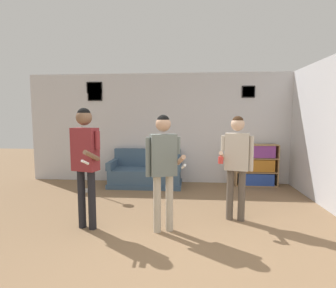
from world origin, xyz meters
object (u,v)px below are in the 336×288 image
floor_lamp (83,140)px  person_player_foreground_center (163,161)px  couch (146,174)px  person_player_foreground_left (85,155)px  person_watcher_holding_cup (237,157)px  bookshelf (256,165)px

floor_lamp → person_player_foreground_center: 2.69m
couch → person_player_foreground_left: size_ratio=0.96×
person_player_foreground_center → couch: bearing=105.1°
person_player_foreground_left → person_watcher_holding_cup: person_player_foreground_left is taller
bookshelf → person_watcher_holding_cup: (-0.85, -2.17, 0.52)m
person_player_foreground_left → person_player_foreground_center: bearing=-0.5°
person_watcher_holding_cup → person_player_foreground_left: bearing=-167.6°
floor_lamp → person_player_foreground_left: 2.01m
floor_lamp → person_player_foreground_center: size_ratio=1.04×
person_player_foreground_left → floor_lamp: bearing=113.6°
bookshelf → person_player_foreground_left: size_ratio=0.56×
couch → person_player_foreground_left: (-0.47, -2.47, 0.82)m
floor_lamp → person_player_foreground_left: (0.81, -1.84, -0.04)m
person_watcher_holding_cup → floor_lamp: bearing=156.1°
bookshelf → person_player_foreground_left: person_player_foreground_left is taller
person_player_foreground_center → person_watcher_holding_cup: bearing=24.5°
person_player_foreground_left → person_watcher_holding_cup: size_ratio=1.07×
person_player_foreground_center → floor_lamp: bearing=136.3°
couch → person_player_foreground_left: bearing=-100.7°
couch → person_player_foreground_center: person_player_foreground_center is taller
floor_lamp → person_player_foreground_center: floor_lamp is taller
bookshelf → person_player_foreground_center: size_ratio=0.59×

